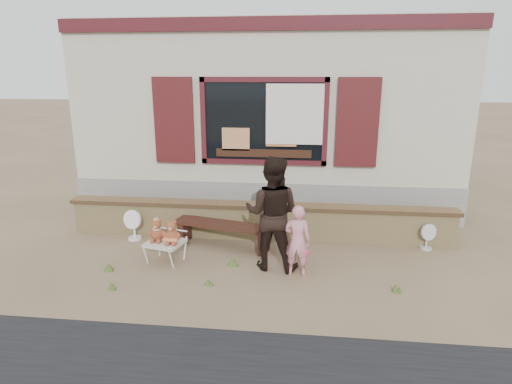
# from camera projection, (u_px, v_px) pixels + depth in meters

# --- Properties ---
(ground) EXTENTS (80.00, 80.00, 0.00)m
(ground) POSITION_uv_depth(u_px,v_px,m) (252.00, 260.00, 7.04)
(ground) COLOR brown
(ground) RESTS_ON ground
(shopfront) EXTENTS (8.04, 5.13, 4.00)m
(shopfront) POSITION_uv_depth(u_px,v_px,m) (273.00, 112.00, 10.79)
(shopfront) COLOR #9E9680
(shopfront) RESTS_ON ground
(brick_wall) EXTENTS (7.10, 0.36, 0.67)m
(brick_wall) POSITION_uv_depth(u_px,v_px,m) (258.00, 220.00, 7.90)
(brick_wall) COLOR tan
(brick_wall) RESTS_ON ground
(bench) EXTENTS (1.78, 0.78, 0.45)m
(bench) POSITION_uv_depth(u_px,v_px,m) (223.00, 230.00, 7.49)
(bench) COLOR black
(bench) RESTS_ON ground
(folding_chair) EXTENTS (0.66, 0.62, 0.34)m
(folding_chair) POSITION_uv_depth(u_px,v_px,m) (165.00, 244.00, 6.91)
(folding_chair) COLOR beige
(folding_chair) RESTS_ON ground
(teddy_bear_left) EXTENTS (0.33, 0.30, 0.38)m
(teddy_bear_left) POSITION_uv_depth(u_px,v_px,m) (157.00, 230.00, 6.90)
(teddy_bear_left) COLOR brown
(teddy_bear_left) RESTS_ON folding_chair
(teddy_bear_right) EXTENTS (0.34, 0.31, 0.39)m
(teddy_bear_right) POSITION_uv_depth(u_px,v_px,m) (172.00, 231.00, 6.80)
(teddy_bear_right) COLOR brown
(teddy_bear_right) RESTS_ON folding_chair
(child) EXTENTS (0.43, 0.30, 1.11)m
(child) POSITION_uv_depth(u_px,v_px,m) (297.00, 241.00, 6.39)
(child) COLOR pink
(child) RESTS_ON ground
(adult) EXTENTS (0.96, 0.80, 1.79)m
(adult) POSITION_uv_depth(u_px,v_px,m) (272.00, 213.00, 6.56)
(adult) COLOR black
(adult) RESTS_ON ground
(fan_left) EXTENTS (0.37, 0.24, 0.57)m
(fan_left) POSITION_uv_depth(u_px,v_px,m) (134.00, 225.00, 7.85)
(fan_left) COLOR white
(fan_left) RESTS_ON ground
(fan_right) EXTENTS (0.30, 0.20, 0.47)m
(fan_right) POSITION_uv_depth(u_px,v_px,m) (427.00, 236.00, 7.42)
(fan_right) COLOR silver
(fan_right) RESTS_ON ground
(grass_tufts) EXTENTS (4.45, 1.71, 0.15)m
(grass_tufts) POSITION_uv_depth(u_px,v_px,m) (213.00, 267.00, 6.67)
(grass_tufts) COLOR #435B24
(grass_tufts) RESTS_ON ground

